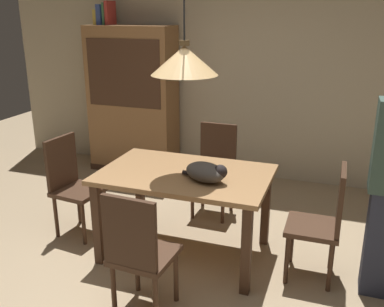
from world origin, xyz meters
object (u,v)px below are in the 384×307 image
Objects in this scene: chair_right_side at (324,219)px; hutch_bookcase at (133,103)px; chair_near_front at (138,250)px; cat_sleeping at (206,172)px; chair_left_side at (72,182)px; book_blue_wide at (103,15)px; pendant_lamp at (184,60)px; book_green_slim at (107,14)px; chair_far_back at (215,165)px; book_yellow_short at (98,17)px; book_red_tall at (110,13)px; dining_table at (185,184)px.

chair_right_side is 0.50× the size of hutch_bookcase.
cat_sleeping is at bearing 72.92° from chair_near_front.
chair_left_side is 3.88× the size of book_blue_wide.
chair_near_front is 0.72× the size of pendant_lamp.
hutch_bookcase is 7.71× the size of book_blue_wide.
book_green_slim reaches higher than chair_right_side.
hutch_bookcase is 7.12× the size of book_green_slim.
chair_far_back is at bearing 102.59° from cat_sleeping.
hutch_bookcase is (-1.36, 2.64, 0.38)m from chair_near_front.
book_yellow_short is 0.71× the size of book_red_tall.
hutch_bookcase is at bearing 144.75° from chair_right_side.
chair_near_front is at bearing -58.52° from book_red_tall.
pendant_lamp reaches higher than book_blue_wide.
chair_right_side is 2.26m from chair_left_side.
chair_far_back is 2.29× the size of cat_sleeping.
chair_far_back is 1.45m from pendant_lamp.
book_green_slim is (0.12, 0.00, 0.04)m from book_yellow_short.
pendant_lamp reaches higher than cat_sleeping.
chair_near_front is at bearing -55.90° from book_yellow_short.
book_blue_wide is at bearing 0.00° from book_yellow_short.
chair_far_back is at bearing 142.09° from chair_right_side.
chair_left_side is 2.36m from book_blue_wide.
cat_sleeping is at bearing -45.68° from book_red_tall.
dining_table is 5.38× the size of book_green_slim.
pendant_lamp is at bearing 0.00° from dining_table.
chair_far_back is at bearing -32.92° from hutch_bookcase.
book_yellow_short is at bearing 110.77° from chair_left_side.
book_green_slim reaches higher than hutch_bookcase.
book_green_slim is at bearing 135.07° from cat_sleeping.
book_blue_wide reaches higher than dining_table.
chair_far_back is 1.00× the size of chair_left_side.
book_blue_wide is 0.11m from book_red_tall.
book_red_tall is at bearing 132.60° from dining_table.
chair_far_back is 0.72× the size of pendant_lamp.
dining_table is 1.14m from chair_left_side.
book_green_slim reaches higher than book_blue_wide.
book_blue_wide is (-0.36, 0.00, 1.08)m from hutch_bookcase.
book_blue_wide is at bearing 148.30° from chair_right_side.
pendant_lamp reaches higher than book_green_slim.
chair_near_front is 0.85m from cat_sleeping.
chair_left_side is at bearing 141.72° from chair_near_front.
book_red_tall is (-1.62, 0.89, 1.48)m from chair_far_back.
dining_table is at bearing -45.59° from book_blue_wide.
chair_far_back is at bearing 37.61° from chair_left_side.
book_red_tall reaches higher than book_green_slim.
book_green_slim is at bearing 133.45° from pendant_lamp.
pendant_lamp is 2.49m from book_blue_wide.
dining_table is 5.00× the size of book_red_tall.
cat_sleeping is 1.56× the size of book_green_slim.
chair_right_side reaches higher than cat_sleeping.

